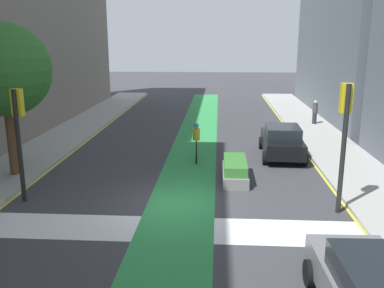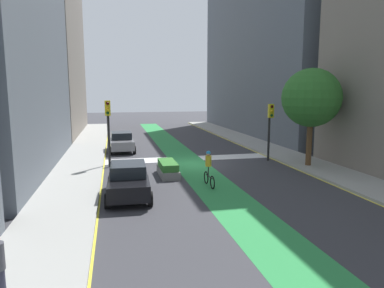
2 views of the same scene
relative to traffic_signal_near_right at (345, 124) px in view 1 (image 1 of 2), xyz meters
The scene contains 12 objects.
ground_plane 6.35m from the traffic_signal_near_right, behind, with size 120.00×120.00×0.00m, color #38383D.
bike_lane_paint 6.16m from the traffic_signal_near_right, behind, with size 2.40×60.00×0.01m, color #2D8C47.
crosswalk_band 6.59m from the traffic_signal_near_right, 162.41° to the right, with size 12.00×1.80×0.01m, color silver.
curb_stripe_left 11.97m from the traffic_signal_near_right, behind, with size 0.16×60.00×0.01m, color yellow.
curb_stripe_right 3.06m from the traffic_signal_near_right, 28.73° to the left, with size 0.16×60.00×0.01m, color yellow.
traffic_signal_near_right is the anchor object (origin of this frame).
traffic_signal_near_left 11.03m from the traffic_signal_near_right, behind, with size 0.35×0.52×4.03m.
car_black_right_far 7.15m from the traffic_signal_near_right, 97.89° to the left, with size 2.14×4.26×1.57m.
cyclist_in_lane 7.94m from the traffic_signal_near_right, 131.70° to the left, with size 0.32×1.73×1.86m.
pedestrian_sidewalk_right_a 14.88m from the traffic_signal_near_right, 80.86° to the left, with size 0.34×0.34×1.56m.
street_tree_near 13.01m from the traffic_signal_near_right, 167.50° to the left, with size 3.72×3.72×6.21m.
median_planter 5.25m from the traffic_signal_near_right, 137.58° to the left, with size 1.02×2.68×0.85m.
Camera 1 is at (1.50, -13.89, 5.71)m, focal length 39.47 mm.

